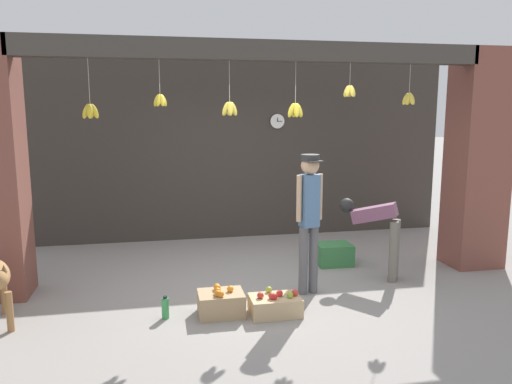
{
  "coord_description": "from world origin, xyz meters",
  "views": [
    {
      "loc": [
        -1.25,
        -5.9,
        2.22
      ],
      "look_at": [
        0.0,
        0.37,
        1.15
      ],
      "focal_mm": 35.0,
      "sensor_mm": 36.0,
      "label": 1
    }
  ],
  "objects_px": {
    "water_bottle": "(165,308)",
    "wall_clock": "(277,121)",
    "shopkeeper": "(309,212)",
    "worker_stooping": "(378,227)",
    "produce_box_green": "(334,254)",
    "fruit_crate_oranges": "(221,303)",
    "fruit_crate_apples": "(275,305)"
  },
  "relations": [
    {
      "from": "water_bottle",
      "to": "wall_clock",
      "type": "bearing_deg",
      "value": 58.2
    },
    {
      "from": "shopkeeper",
      "to": "wall_clock",
      "type": "relative_size",
      "value": 6.52
    },
    {
      "from": "worker_stooping",
      "to": "produce_box_green",
      "type": "relative_size",
      "value": 2.11
    },
    {
      "from": "worker_stooping",
      "to": "wall_clock",
      "type": "bearing_deg",
      "value": 53.47
    },
    {
      "from": "worker_stooping",
      "to": "water_bottle",
      "type": "relative_size",
      "value": 4.21
    },
    {
      "from": "shopkeeper",
      "to": "wall_clock",
      "type": "xyz_separation_m",
      "value": [
        0.29,
        2.81,
        1.0
      ]
    },
    {
      "from": "shopkeeper",
      "to": "produce_box_green",
      "type": "bearing_deg",
      "value": -137.3
    },
    {
      "from": "produce_box_green",
      "to": "fruit_crate_oranges",
      "type": "bearing_deg",
      "value": -141.37
    },
    {
      "from": "produce_box_green",
      "to": "wall_clock",
      "type": "xyz_separation_m",
      "value": [
        -0.41,
        1.8,
        1.85
      ]
    },
    {
      "from": "fruit_crate_apples",
      "to": "water_bottle",
      "type": "height_order",
      "value": "fruit_crate_apples"
    },
    {
      "from": "water_bottle",
      "to": "wall_clock",
      "type": "relative_size",
      "value": 0.96
    },
    {
      "from": "fruit_crate_oranges",
      "to": "produce_box_green",
      "type": "bearing_deg",
      "value": 38.63
    },
    {
      "from": "fruit_crate_apples",
      "to": "fruit_crate_oranges",
      "type": "bearing_deg",
      "value": 168.96
    },
    {
      "from": "produce_box_green",
      "to": "water_bottle",
      "type": "xyz_separation_m",
      "value": [
        -2.42,
        -1.43,
        -0.04
      ]
    },
    {
      "from": "water_bottle",
      "to": "produce_box_green",
      "type": "bearing_deg",
      "value": 30.65
    },
    {
      "from": "fruit_crate_oranges",
      "to": "fruit_crate_apples",
      "type": "distance_m",
      "value": 0.59
    },
    {
      "from": "water_bottle",
      "to": "fruit_crate_apples",
      "type": "bearing_deg",
      "value": -6.64
    },
    {
      "from": "shopkeeper",
      "to": "fruit_crate_apples",
      "type": "xyz_separation_m",
      "value": [
        -0.54,
        -0.55,
        -0.89
      ]
    },
    {
      "from": "worker_stooping",
      "to": "water_bottle",
      "type": "bearing_deg",
      "value": 141.74
    },
    {
      "from": "produce_box_green",
      "to": "water_bottle",
      "type": "distance_m",
      "value": 2.81
    },
    {
      "from": "worker_stooping",
      "to": "fruit_crate_oranges",
      "type": "relative_size",
      "value": 2.13
    },
    {
      "from": "shopkeeper",
      "to": "fruit_crate_oranges",
      "type": "distance_m",
      "value": 1.49
    },
    {
      "from": "fruit_crate_apples",
      "to": "worker_stooping",
      "type": "bearing_deg",
      "value": 29.52
    },
    {
      "from": "shopkeeper",
      "to": "fruit_crate_oranges",
      "type": "xyz_separation_m",
      "value": [
        -1.12,
        -0.44,
        -0.87
      ]
    },
    {
      "from": "fruit_crate_apples",
      "to": "produce_box_green",
      "type": "xyz_separation_m",
      "value": [
        1.24,
        1.57,
        0.04
      ]
    },
    {
      "from": "fruit_crate_oranges",
      "to": "wall_clock",
      "type": "bearing_deg",
      "value": 66.61
    },
    {
      "from": "shopkeeper",
      "to": "wall_clock",
      "type": "distance_m",
      "value": 3.0
    },
    {
      "from": "fruit_crate_apples",
      "to": "water_bottle",
      "type": "relative_size",
      "value": 2.21
    },
    {
      "from": "fruit_crate_apples",
      "to": "water_bottle",
      "type": "distance_m",
      "value": 1.18
    },
    {
      "from": "shopkeeper",
      "to": "worker_stooping",
      "type": "distance_m",
      "value": 1.15
    },
    {
      "from": "fruit_crate_oranges",
      "to": "produce_box_green",
      "type": "xyz_separation_m",
      "value": [
        1.82,
        1.46,
        0.02
      ]
    },
    {
      "from": "fruit_crate_oranges",
      "to": "shopkeeper",
      "type": "bearing_deg",
      "value": 21.48
    }
  ]
}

